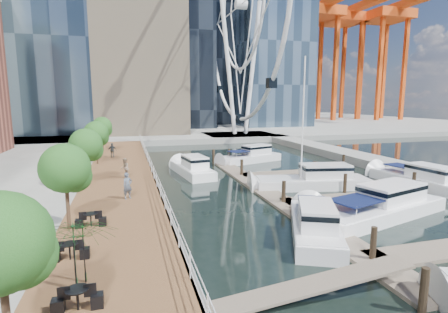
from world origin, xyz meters
TOP-DOWN VIEW (x-y plane):
  - ground at (0.00, 0.00)m, footprint 520.00×520.00m
  - boardwalk at (-9.00, 15.00)m, footprint 6.00×60.00m
  - seawall at (-6.00, 15.00)m, footprint 0.25×60.00m
  - land_far at (0.00, 102.00)m, footprint 200.00×114.00m
  - breakwater at (20.00, 20.00)m, footprint 4.00×60.00m
  - pier at (14.00, 52.00)m, footprint 14.00×12.00m
  - railing at (-6.10, 15.00)m, footprint 0.10×60.00m
  - floating_docks at (7.97, 9.98)m, footprint 16.00×34.00m
  - ferris_wheel at (14.00, 52.00)m, footprint 5.80×45.60m
  - port_cranes at (67.67, 95.67)m, footprint 40.00×52.00m
  - street_trees at (-11.40, 14.00)m, footprint 2.60×42.60m
  - cafe_tables at (-10.40, -2.00)m, footprint 2.50×13.70m
  - yacht_foreground at (7.90, 3.56)m, footprint 12.33×6.38m
  - pedestrian_near at (-8.33, 9.13)m, footprint 0.80×0.71m
  - pedestrian_mid at (-8.54, 16.00)m, footprint 0.68×0.86m
  - pedestrian_far at (-9.99, 28.12)m, footprint 1.10×0.76m
  - moored_yachts at (7.30, 11.23)m, footprint 22.83×38.43m
  - cafe_seating at (-10.18, -5.48)m, footprint 3.25×10.83m

SIDE VIEW (x-z plane):
  - ground at x=0.00m, z-range 0.00..0.00m
  - yacht_foreground at x=7.90m, z-range -1.07..1.07m
  - moored_yachts at x=7.30m, z-range -5.75..5.75m
  - floating_docks at x=7.97m, z-range -0.81..1.79m
  - boardwalk at x=-9.00m, z-range 0.00..1.00m
  - seawall at x=-6.00m, z-range 0.00..1.00m
  - land_far at x=0.00m, z-range 0.00..1.00m
  - breakwater at x=20.00m, z-range 0.00..1.00m
  - pier at x=14.00m, z-range 0.00..1.00m
  - cafe_tables at x=-10.40m, z-range 1.00..1.74m
  - railing at x=-6.10m, z-range 1.00..2.05m
  - pedestrian_far at x=-9.99m, z-range 1.00..2.73m
  - pedestrian_mid at x=-8.54m, z-range 1.00..2.77m
  - pedestrian_near at x=-8.33m, z-range 1.00..2.85m
  - cafe_seating at x=-10.18m, z-range 0.94..3.60m
  - street_trees at x=-11.40m, z-range 1.99..6.59m
  - port_cranes at x=67.67m, z-range 1.00..39.00m
  - ferris_wheel at x=14.00m, z-range 2.02..49.82m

